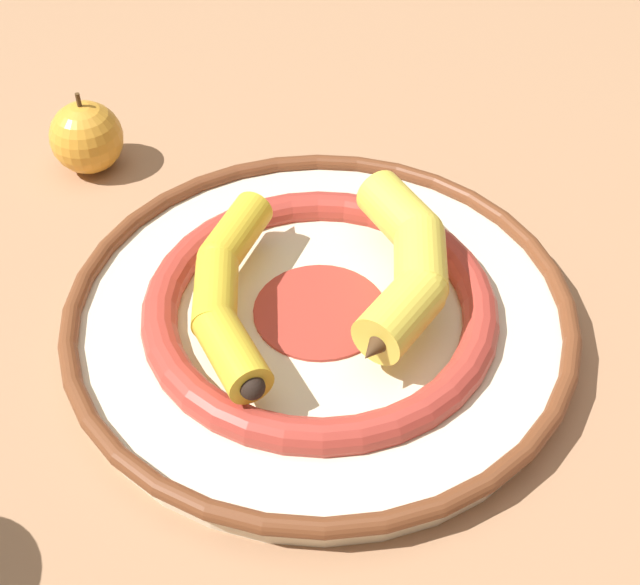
% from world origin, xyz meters
% --- Properties ---
extents(ground_plane, '(2.80, 2.80, 0.00)m').
position_xyz_m(ground_plane, '(0.00, 0.00, 0.00)').
color(ground_plane, '#A87A56').
extents(decorative_bowl, '(0.37, 0.37, 0.04)m').
position_xyz_m(decorative_bowl, '(0.01, 0.04, 0.02)').
color(decorative_bowl, beige).
rests_on(decorative_bowl, ground_plane).
extents(banana_a, '(0.19, 0.08, 0.04)m').
position_xyz_m(banana_a, '(0.02, -0.02, 0.05)').
color(banana_a, yellow).
rests_on(banana_a, decorative_bowl).
extents(banana_b, '(0.20, 0.06, 0.03)m').
position_xyz_m(banana_b, '(0.01, 0.10, 0.05)').
color(banana_b, gold).
rests_on(banana_b, decorative_bowl).
extents(apple, '(0.06, 0.06, 0.08)m').
position_xyz_m(apple, '(0.22, 0.24, 0.03)').
color(apple, gold).
rests_on(apple, ground_plane).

